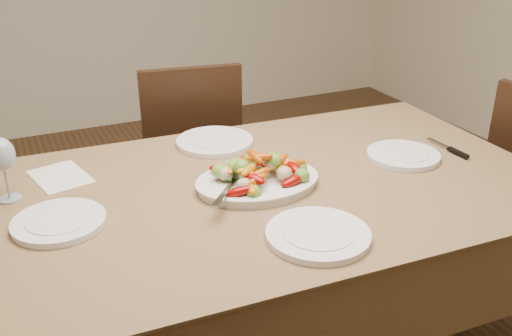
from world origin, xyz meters
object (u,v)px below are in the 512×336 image
at_px(dining_table, 256,288).
at_px(serving_platter, 257,183).
at_px(wine_glass, 4,168).
at_px(plate_near, 318,235).
at_px(plate_right, 403,156).
at_px(chair_far, 187,158).
at_px(plate_far, 215,142).
at_px(plate_left, 59,222).

height_order(dining_table, serving_platter, serving_platter).
bearing_deg(wine_glass, plate_near, -38.47).
distance_m(dining_table, plate_right, 0.67).
bearing_deg(wine_glass, serving_platter, -18.29).
distance_m(dining_table, chair_far, 0.93).
relative_size(chair_far, plate_far, 3.44).
distance_m(serving_platter, wine_glass, 0.73).
xyz_separation_m(serving_platter, plate_near, (0.02, -0.33, -0.00)).
xyz_separation_m(dining_table, plate_far, (0.01, 0.37, 0.39)).
distance_m(plate_right, plate_far, 0.66).
relative_size(dining_table, plate_near, 6.75).
height_order(plate_far, wine_glass, wine_glass).
xyz_separation_m(chair_far, plate_left, (-0.65, -0.91, 0.29)).
distance_m(chair_far, plate_near, 1.29).
xyz_separation_m(dining_table, plate_left, (-0.58, 0.01, 0.39)).
bearing_deg(plate_left, plate_far, 31.68).
height_order(dining_table, chair_far, chair_far).
height_order(dining_table, plate_far, plate_far).
distance_m(chair_far, plate_left, 1.16).
height_order(serving_platter, plate_far, serving_platter).
distance_m(plate_left, wine_glass, 0.26).
height_order(dining_table, plate_near, plate_near).
distance_m(serving_platter, plate_far, 0.38).
bearing_deg(dining_table, serving_platter, -57.04).
height_order(plate_left, plate_far, same).
height_order(plate_right, plate_near, same).
xyz_separation_m(plate_near, wine_glass, (-0.71, 0.56, 0.09)).
relative_size(plate_left, plate_near, 0.91).
bearing_deg(plate_near, dining_table, 93.30).
bearing_deg(plate_far, plate_near, -89.16).
distance_m(dining_table, plate_near, 0.52).
relative_size(chair_far, plate_near, 3.48).
bearing_deg(serving_platter, wine_glass, 161.71).
xyz_separation_m(dining_table, serving_platter, (0.00, -0.00, 0.39)).
relative_size(plate_left, plate_right, 1.01).
bearing_deg(chair_far, plate_left, 62.49).
bearing_deg(plate_far, serving_platter, -90.93).
height_order(serving_platter, plate_right, serving_platter).
bearing_deg(wine_glass, plate_right, -10.92).
bearing_deg(plate_left, plate_right, -1.25).
height_order(plate_left, plate_near, same).
bearing_deg(plate_right, chair_far, 116.80).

